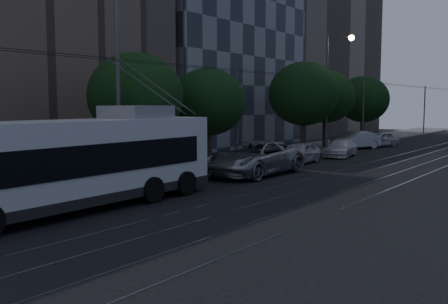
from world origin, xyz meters
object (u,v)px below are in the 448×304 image
Objects in this scene: trolleybus at (78,162)px; car_white_a at (299,153)px; car_white_c at (356,140)px; car_white_b at (341,148)px; streetlamp_near at (124,43)px; pickup_silver at (254,158)px; car_white_d at (380,139)px; streetlamp_far at (332,81)px.

trolleybus reaches higher than car_white_a.
car_white_b is at bearing -53.93° from car_white_c.
trolleybus is 6.53m from streetlamp_near.
trolleybus reaches higher than pickup_silver.
pickup_silver is 6.03m from car_white_a.
pickup_silver is at bearing 73.31° from streetlamp_near.
car_white_d is (-0.80, 21.50, -0.24)m from pickup_silver.
pickup_silver is 11.50m from car_white_b.
trolleybus is at bearing -99.54° from car_white_b.
car_white_a is 0.44× the size of streetlamp_far.
car_white_a is 12.05m from car_white_c.
streetlamp_far is at bearing 90.32° from streetlamp_near.
car_white_d is 29.32m from streetlamp_near.
trolleybus is 17.27m from car_white_a.
car_white_a is at bearing 82.86° from streetlamp_near.
car_white_c is at bearing 93.80° from car_white_b.
trolleybus is 26.08m from streetlamp_far.
streetlamp_far is (-2.19, 2.96, 5.02)m from car_white_b.
pickup_silver is 0.70× the size of streetlamp_far.
car_white_d is (-0.29, 15.50, -0.02)m from car_white_a.
car_white_d is at bearing 100.13° from car_white_c.
trolleybus reaches higher than car_white_c.
pickup_silver is 1.52× the size of car_white_b.
car_white_a is 0.94× the size of car_white_b.
car_white_b is at bearing -53.57° from streetlamp_far.
streetlamp_near reaches higher than car_white_b.
car_white_a is 14.51m from streetlamp_near.
streetlamp_near is at bearing -68.27° from car_white_c.
car_white_c is (-1.40, 29.23, -0.99)m from trolleybus.
car_white_c is at bearing -82.78° from car_white_d.
car_white_b is at bearing 88.87° from trolleybus.
car_white_d is at bearing 91.37° from pickup_silver.
trolleybus is 1.36× the size of streetlamp_far.
pickup_silver is 21.52m from car_white_d.
car_white_a is 15.50m from car_white_d.
streetlamp_far is at bearing -77.88° from car_white_c.
car_white_d is at bearing 85.59° from car_white_a.
pickup_silver is 9.36m from streetlamp_near.
car_white_a is 9.97m from streetlamp_far.
streetlamp_far is (-1.77, 8.46, 4.95)m from car_white_a.
car_white_c is at bearing 79.12° from streetlamp_far.
car_white_c reaches higher than car_white_d.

